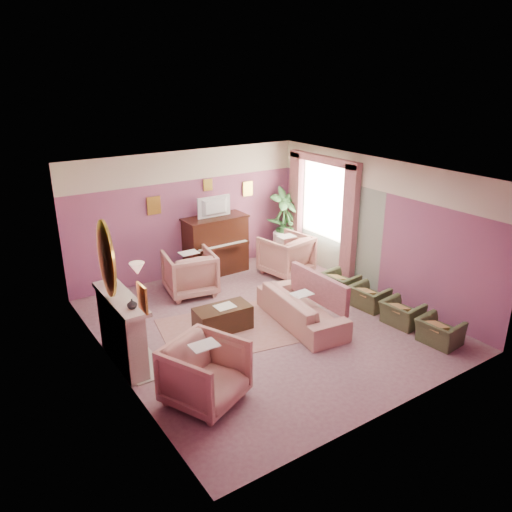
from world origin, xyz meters
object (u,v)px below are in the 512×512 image
olive_chair_b (402,310)px  olive_chair_d (340,280)px  floral_armchair_front (205,370)px  sofa (301,302)px  television (216,206)px  coffee_table (223,319)px  floral_armchair_right (286,253)px  olive_chair_a (440,328)px  piano (216,246)px  side_table (284,246)px  floral_armchair_left (190,271)px  olive_chair_c (369,294)px

olive_chair_b → olive_chair_d: (0.00, 1.64, 0.00)m
floral_armchair_front → olive_chair_d: 4.39m
olive_chair_d → sofa: bearing=-159.1°
television → olive_chair_d: bearing=-56.3°
coffee_table → floral_armchair_front: floral_armchair_front is taller
olive_chair_d → floral_armchair_right: bearing=101.6°
olive_chair_a → piano: bearing=108.0°
coffee_table → side_table: (3.03, 2.25, 0.12)m
television → floral_armchair_front: (-2.48, -4.04, -1.09)m
piano → sofa: bearing=-88.3°
floral_armchair_right → floral_armchair_front: same height
side_table → olive_chair_b: bearing=-93.0°
floral_armchair_right → floral_armchair_front: 4.90m
coffee_table → olive_chair_b: bearing=-30.0°
television → floral_armchair_left: (-1.01, -0.64, -1.09)m
piano → sofa: 3.01m
olive_chair_b → olive_chair_c: 0.82m
sofa → olive_chair_d: bearing=20.9°
piano → coffee_table: bearing=-117.1°
floral_armchair_left → floral_armchair_right: 2.31m
olive_chair_d → olive_chair_c: bearing=-90.0°
television → floral_armchair_right: 1.91m
olive_chair_c → floral_armchair_front: bearing=-168.4°
olive_chair_c → olive_chair_d: 0.82m
olive_chair_d → floral_armchair_left: bearing=146.2°
floral_armchair_right → side_table: bearing=56.7°
olive_chair_b → side_table: bearing=87.0°
sofa → floral_armchair_left: 2.56m
floral_armchair_right → side_table: floral_armchair_right is taller
floral_armchair_front → olive_chair_c: floral_armchair_front is taller
floral_armchair_right → side_table: (0.50, 0.77, -0.16)m
sofa → olive_chair_c: sofa is taller
television → olive_chair_c: bearing=-63.7°
sofa → floral_armchair_left: size_ratio=2.02×
floral_armchair_left → olive_chair_d: size_ratio=1.49×
coffee_table → floral_armchair_front: 2.08m
television → floral_armchair_right: bearing=-35.1°
coffee_table → olive_chair_c: size_ratio=1.47×
coffee_table → side_table: size_ratio=1.43×
television → side_table: (1.79, -0.14, -1.25)m
piano → sofa: piano is taller
floral_armchair_left → olive_chair_c: 3.65m
floral_armchair_right → olive_chair_a: floral_armchair_right is taller
olive_chair_a → olive_chair_b: bearing=90.0°
olive_chair_c → olive_chair_a: bearing=-90.0°
olive_chair_c → olive_chair_d: size_ratio=1.00×
coffee_table → side_table: bearing=36.5°
sofa → olive_chair_b: 1.84m
floral_armchair_left → olive_chair_b: bearing=-52.4°
side_table → floral_armchair_left: bearing=-169.7°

